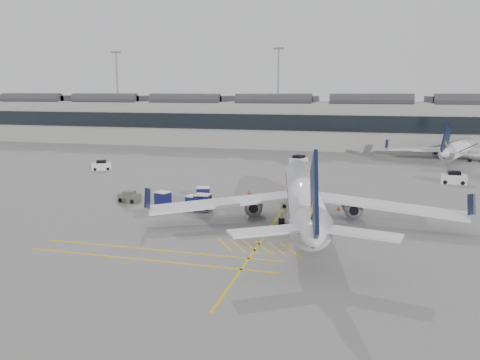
% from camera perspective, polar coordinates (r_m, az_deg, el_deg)
% --- Properties ---
extents(ground, '(220.00, 220.00, 0.00)m').
position_cam_1_polar(ground, '(51.27, -7.19, -4.72)').
color(ground, gray).
rests_on(ground, ground).
extents(terminal, '(200.00, 20.45, 12.40)m').
position_cam_1_polar(terminal, '(119.39, 5.79, 7.14)').
color(terminal, '#9E9E99').
rests_on(terminal, ground).
extents(light_masts, '(113.00, 0.60, 25.45)m').
position_cam_1_polar(light_masts, '(133.32, 6.11, 11.10)').
color(light_masts, slate).
rests_on(light_masts, ground).
extents(apron_markings, '(0.25, 60.00, 0.01)m').
position_cam_1_polar(apron_markings, '(58.05, 5.77, -2.84)').
color(apron_markings, gold).
rests_on(apron_markings, ground).
extents(airliner_main, '(32.26, 35.53, 9.51)m').
position_cam_1_polar(airliner_main, '(49.75, 7.72, -1.90)').
color(airliner_main, white).
rests_on(airliner_main, ground).
extents(airliner_far, '(27.16, 30.04, 8.45)m').
position_cam_1_polar(airliner_far, '(103.35, 25.38, 3.56)').
color(airliner_far, white).
rests_on(airliner_far, ground).
extents(belt_loader, '(5.06, 2.13, 2.02)m').
position_cam_1_polar(belt_loader, '(55.90, 7.04, -2.79)').
color(belt_loader, beige).
rests_on(belt_loader, ground).
extents(baggage_cart_a, '(1.94, 1.62, 1.99)m').
position_cam_1_polar(baggage_cart_a, '(54.01, -4.57, -2.70)').
color(baggage_cart_a, gray).
rests_on(baggage_cart_a, ground).
extents(baggage_cart_b, '(1.89, 1.68, 1.70)m').
position_cam_1_polar(baggage_cart_b, '(54.69, -5.70, -2.72)').
color(baggage_cart_b, gray).
rests_on(baggage_cart_b, ground).
extents(baggage_cart_c, '(2.07, 1.87, 1.82)m').
position_cam_1_polar(baggage_cart_c, '(56.72, -9.38, -2.25)').
color(baggage_cart_c, gray).
rests_on(baggage_cart_c, ground).
extents(baggage_cart_d, '(2.04, 1.82, 1.83)m').
position_cam_1_polar(baggage_cart_d, '(58.77, -4.51, -1.68)').
color(baggage_cart_d, gray).
rests_on(baggage_cart_d, ground).
extents(ramp_agent_a, '(0.73, 0.57, 1.75)m').
position_cam_1_polar(ramp_agent_a, '(57.17, 1.10, -2.11)').
color(ramp_agent_a, '#EC570C').
rests_on(ramp_agent_a, ground).
extents(ramp_agent_b, '(1.09, 0.91, 2.00)m').
position_cam_1_polar(ramp_agent_b, '(54.49, 1.14, -2.62)').
color(ramp_agent_b, '#EE3C0C').
rests_on(ramp_agent_b, ground).
extents(pushback_tug, '(2.73, 1.93, 1.41)m').
position_cam_1_polar(pushback_tug, '(59.98, -13.31, -2.03)').
color(pushback_tug, '#505346').
rests_on(pushback_tug, ground).
extents(safety_cone_nose, '(0.32, 0.32, 0.45)m').
position_cam_1_polar(safety_cone_nose, '(71.22, 4.67, -0.10)').
color(safety_cone_nose, '#F24C0A').
rests_on(safety_cone_nose, ground).
extents(safety_cone_engine, '(0.40, 0.40, 0.55)m').
position_cam_1_polar(safety_cone_engine, '(55.53, 11.93, -3.37)').
color(safety_cone_engine, '#F24C0A').
rests_on(safety_cone_engine, ground).
extents(service_van_left, '(3.66, 2.98, 1.68)m').
position_cam_1_polar(service_van_left, '(85.51, -16.52, 1.68)').
color(service_van_left, silver).
rests_on(service_van_left, ground).
extents(service_van_mid, '(3.23, 4.15, 1.91)m').
position_cam_1_polar(service_van_mid, '(87.61, 7.16, 2.32)').
color(service_van_mid, silver).
rests_on(service_van_mid, ground).
extents(service_van_right, '(3.67, 1.95, 1.85)m').
position_cam_1_polar(service_van_right, '(76.86, 24.58, 0.21)').
color(service_van_right, silver).
rests_on(service_van_right, ground).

